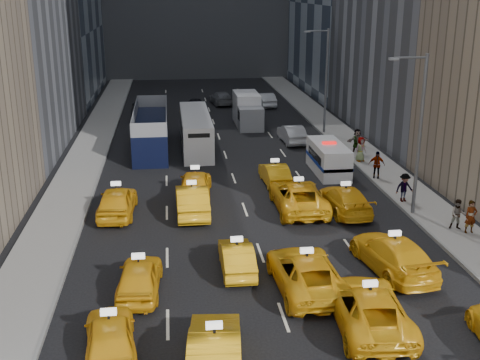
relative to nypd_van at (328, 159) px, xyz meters
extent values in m
plane|color=black|center=(-6.64, -20.52, -1.00)|extent=(160.00, 160.00, 0.00)
cube|color=gray|center=(-17.14, 4.48, -0.92)|extent=(3.00, 90.00, 0.15)
cube|color=gray|center=(3.86, 4.48, -0.92)|extent=(3.00, 90.00, 0.15)
cube|color=slate|center=(-15.69, 4.48, -0.91)|extent=(0.15, 90.00, 0.18)
cube|color=slate|center=(2.41, 4.48, -0.91)|extent=(0.15, 90.00, 0.18)
cylinder|color=#595B60|center=(2.66, -8.52, 3.50)|extent=(0.20, 0.20, 9.00)
cylinder|color=#595B60|center=(1.76, -8.52, 7.80)|extent=(1.80, 0.12, 0.12)
cube|color=slate|center=(0.86, -8.52, 7.75)|extent=(0.50, 0.22, 0.12)
cylinder|color=#595B60|center=(2.66, 11.48, 3.50)|extent=(0.20, 0.20, 9.00)
cylinder|color=#595B60|center=(1.76, 11.48, 7.80)|extent=(1.80, 0.12, 0.12)
cube|color=slate|center=(0.86, 11.48, 7.75)|extent=(0.50, 0.22, 0.12)
imported|color=#E8A313|center=(-13.10, -20.29, -0.26)|extent=(2.17, 4.48, 1.47)
imported|color=#E8A313|center=(-9.59, -21.82, -0.18)|extent=(2.18, 5.08, 1.63)
imported|color=#E8A313|center=(-3.59, -19.50, -0.22)|extent=(2.95, 5.77, 1.56)
imported|color=#E8A313|center=(-12.28, -15.87, -0.26)|extent=(2.00, 4.43, 1.48)
imported|color=#E8A313|center=(-8.00, -14.29, -0.33)|extent=(1.42, 4.05, 1.33)
imported|color=#E8A313|center=(-5.28, -16.37, -0.21)|extent=(2.84, 5.77, 1.58)
imported|color=#E8A313|center=(-0.99, -15.13, -0.19)|extent=(2.97, 5.83, 1.62)
imported|color=#E8A313|center=(-13.89, -6.56, -0.17)|extent=(2.20, 4.96, 1.66)
imported|color=#E8A313|center=(-9.70, -6.86, -0.17)|extent=(1.83, 5.07, 1.66)
imported|color=#E8A313|center=(-3.59, -6.92, -0.17)|extent=(2.79, 5.97, 1.65)
imported|color=#E8A313|center=(-1.02, -7.56, -0.26)|extent=(2.28, 5.19, 1.48)
imported|color=#E8A313|center=(-9.36, -3.74, -0.19)|extent=(2.37, 4.89, 1.61)
imported|color=#E8A313|center=(-4.10, -1.99, -0.31)|extent=(1.61, 4.23, 1.38)
cube|color=silver|center=(0.00, 0.00, 0.03)|extent=(2.64, 5.37, 2.06)
cylinder|color=black|center=(-0.83, -1.67, -0.59)|extent=(0.28, 0.82, 0.82)
cylinder|color=black|center=(0.83, -1.67, -0.59)|extent=(0.28, 0.82, 0.82)
cylinder|color=black|center=(-0.83, 1.67, -0.59)|extent=(0.28, 0.82, 0.82)
cylinder|color=black|center=(0.83, 1.67, -0.59)|extent=(0.28, 0.82, 0.82)
cube|color=navy|center=(0.00, 0.00, -0.11)|extent=(2.68, 5.37, 0.23)
cube|color=red|center=(0.00, 0.00, 1.14)|extent=(0.97, 0.45, 0.15)
cube|color=black|center=(-12.26, 7.95, 0.64)|extent=(2.62, 11.27, 3.28)
cylinder|color=black|center=(-13.39, 3.22, -0.45)|extent=(0.28, 1.10, 1.10)
cylinder|color=black|center=(-11.13, 3.22, -0.45)|extent=(0.28, 1.10, 1.10)
cylinder|color=black|center=(-13.39, 12.68, -0.45)|extent=(0.28, 1.10, 1.10)
cylinder|color=black|center=(-11.13, 12.68, -0.45)|extent=(0.28, 1.10, 1.10)
cube|color=silver|center=(-8.77, 7.93, 0.38)|extent=(3.33, 10.81, 2.75)
cylinder|color=black|center=(-9.73, 3.52, -0.45)|extent=(0.28, 1.10, 1.10)
cylinder|color=black|center=(-7.81, 3.52, -0.45)|extent=(0.28, 1.10, 1.10)
cylinder|color=black|center=(-9.73, 12.35, -0.45)|extent=(0.28, 1.10, 1.10)
cylinder|color=black|center=(-7.81, 12.35, -0.45)|extent=(0.28, 1.10, 1.10)
cube|color=silver|center=(-3.59, 15.58, 0.45)|extent=(2.39, 6.40, 2.89)
cylinder|color=black|center=(-4.52, 13.31, -0.45)|extent=(0.28, 1.10, 1.10)
cylinder|color=black|center=(-2.65, 13.31, -0.45)|extent=(0.28, 1.10, 1.10)
cylinder|color=black|center=(-4.52, 17.84, -0.45)|extent=(0.28, 1.10, 1.10)
cylinder|color=black|center=(-2.65, 17.84, -0.45)|extent=(0.28, 1.10, 1.10)
imported|color=#A4A6AC|center=(-0.80, 8.63, -0.26)|extent=(1.77, 4.57, 1.48)
imported|color=black|center=(-13.12, 20.64, -0.16)|extent=(2.89, 6.06, 1.67)
imported|color=slate|center=(-5.11, 26.23, -0.29)|extent=(2.62, 5.10, 1.42)
imported|color=black|center=(-8.06, 22.80, -0.30)|extent=(1.72, 4.14, 1.40)
imported|color=#B7B9BF|center=(-0.49, 24.43, -0.26)|extent=(1.85, 4.59, 1.48)
imported|color=gray|center=(4.44, -11.64, 0.02)|extent=(0.65, 0.44, 1.75)
imported|color=gray|center=(4.00, -11.12, -0.03)|extent=(0.89, 0.65, 1.64)
imported|color=gray|center=(2.84, -6.65, 0.01)|extent=(1.17, 0.64, 1.72)
imported|color=gray|center=(2.76, -1.96, 0.06)|extent=(1.16, 0.81, 1.81)
imported|color=gray|center=(2.95, 2.06, 0.05)|extent=(0.99, 0.74, 1.80)
imported|color=gray|center=(3.31, 4.14, 0.10)|extent=(1.82, 0.73, 1.90)
camera|label=1|loc=(-10.78, -38.88, 11.31)|focal=45.00mm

